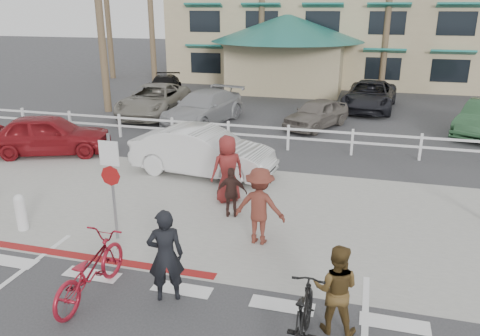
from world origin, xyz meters
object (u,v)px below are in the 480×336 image
(bike_red, at_px, (90,270))
(bike_black, at_px, (303,320))
(car_white_sedan, at_px, (203,152))
(car_red_compact, at_px, (49,134))
(sign_post, at_px, (112,182))

(bike_red, relative_size, bike_black, 1.14)
(car_white_sedan, xyz_separation_m, car_red_compact, (-6.31, 0.61, -0.02))
(bike_black, height_order, car_white_sedan, car_white_sedan)
(car_white_sedan, bearing_deg, bike_black, -143.65)
(sign_post, bearing_deg, car_white_sedan, 84.63)
(sign_post, bearing_deg, bike_red, -72.22)
(sign_post, bearing_deg, car_red_compact, 136.94)
(sign_post, distance_m, bike_red, 2.52)
(bike_red, xyz_separation_m, bike_black, (4.10, -0.44, 0.00))
(sign_post, xyz_separation_m, car_red_compact, (-5.85, 5.47, -0.69))
(car_white_sedan, bearing_deg, car_red_compact, 90.83)
(bike_black, distance_m, car_white_sedan, 8.72)
(bike_black, relative_size, car_red_compact, 0.43)
(sign_post, xyz_separation_m, bike_black, (4.82, -2.69, -0.87))
(car_red_compact, bearing_deg, bike_red, -160.28)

